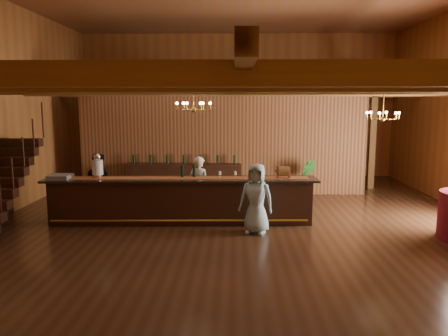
{
  "coord_description": "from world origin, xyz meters",
  "views": [
    {
      "loc": [
        -0.08,
        -10.23,
        2.9
      ],
      "look_at": [
        -0.36,
        0.35,
        1.3
      ],
      "focal_mm": 35.0,
      "sensor_mm": 36.0,
      "label": 1
    }
  ],
  "objects_px": {
    "raffle_drum": "(283,171)",
    "staff_second": "(98,184)",
    "chandelier_left": "(194,106)",
    "guest": "(256,199)",
    "bartender": "(199,186)",
    "floor_plant": "(305,178)",
    "backbar_shelf": "(184,179)",
    "tasting_bar": "(181,200)",
    "beverage_dispenser": "(98,166)",
    "chandelier_right": "(383,115)"
  },
  "relations": [
    {
      "from": "raffle_drum",
      "to": "staff_second",
      "type": "distance_m",
      "value": 4.82
    },
    {
      "from": "chandelier_left",
      "to": "guest",
      "type": "bearing_deg",
      "value": -21.63
    },
    {
      "from": "raffle_drum",
      "to": "bartender",
      "type": "distance_m",
      "value": 2.22
    },
    {
      "from": "bartender",
      "to": "floor_plant",
      "type": "height_order",
      "value": "bartender"
    },
    {
      "from": "staff_second",
      "to": "bartender",
      "type": "bearing_deg",
      "value": -178.85
    },
    {
      "from": "raffle_drum",
      "to": "backbar_shelf",
      "type": "xyz_separation_m",
      "value": [
        -2.75,
        3.11,
        -0.77
      ]
    },
    {
      "from": "floor_plant",
      "to": "staff_second",
      "type": "bearing_deg",
      "value": -159.79
    },
    {
      "from": "guest",
      "to": "staff_second",
      "type": "bearing_deg",
      "value": 176.92
    },
    {
      "from": "tasting_bar",
      "to": "guest",
      "type": "distance_m",
      "value": 1.96
    },
    {
      "from": "staff_second",
      "to": "floor_plant",
      "type": "relative_size",
      "value": 1.34
    },
    {
      "from": "backbar_shelf",
      "to": "chandelier_left",
      "type": "relative_size",
      "value": 4.43
    },
    {
      "from": "guest",
      "to": "floor_plant",
      "type": "xyz_separation_m",
      "value": [
        1.67,
        3.74,
        -0.19
      ]
    },
    {
      "from": "bartender",
      "to": "staff_second",
      "type": "height_order",
      "value": "staff_second"
    },
    {
      "from": "tasting_bar",
      "to": "backbar_shelf",
      "type": "distance_m",
      "value": 3.16
    },
    {
      "from": "tasting_bar",
      "to": "bartender",
      "type": "distance_m",
      "value": 0.78
    },
    {
      "from": "staff_second",
      "to": "backbar_shelf",
      "type": "bearing_deg",
      "value": -125.85
    },
    {
      "from": "backbar_shelf",
      "to": "chandelier_left",
      "type": "height_order",
      "value": "chandelier_left"
    },
    {
      "from": "beverage_dispenser",
      "to": "bartender",
      "type": "height_order",
      "value": "beverage_dispenser"
    },
    {
      "from": "backbar_shelf",
      "to": "bartender",
      "type": "bearing_deg",
      "value": -76.99
    },
    {
      "from": "beverage_dispenser",
      "to": "backbar_shelf",
      "type": "bearing_deg",
      "value": 61.57
    },
    {
      "from": "backbar_shelf",
      "to": "floor_plant",
      "type": "distance_m",
      "value": 3.74
    },
    {
      "from": "staff_second",
      "to": "chandelier_right",
      "type": "bearing_deg",
      "value": -179.23
    },
    {
      "from": "beverage_dispenser",
      "to": "bartender",
      "type": "distance_m",
      "value": 2.55
    },
    {
      "from": "beverage_dispenser",
      "to": "tasting_bar",
      "type": "bearing_deg",
      "value": 0.43
    },
    {
      "from": "guest",
      "to": "tasting_bar",
      "type": "bearing_deg",
      "value": 174.03
    },
    {
      "from": "chandelier_left",
      "to": "guest",
      "type": "height_order",
      "value": "chandelier_left"
    },
    {
      "from": "beverage_dispenser",
      "to": "staff_second",
      "type": "relative_size",
      "value": 0.38
    },
    {
      "from": "bartender",
      "to": "guest",
      "type": "bearing_deg",
      "value": 155.13
    },
    {
      "from": "beverage_dispenser",
      "to": "bartender",
      "type": "relative_size",
      "value": 0.39
    },
    {
      "from": "beverage_dispenser",
      "to": "guest",
      "type": "xyz_separation_m",
      "value": [
        3.78,
        -0.8,
        -0.59
      ]
    },
    {
      "from": "backbar_shelf",
      "to": "bartender",
      "type": "relative_size",
      "value": 2.29
    },
    {
      "from": "chandelier_right",
      "to": "bartender",
      "type": "bearing_deg",
      "value": 175.89
    },
    {
      "from": "staff_second",
      "to": "guest",
      "type": "height_order",
      "value": "staff_second"
    },
    {
      "from": "tasting_bar",
      "to": "chandelier_left",
      "type": "height_order",
      "value": "chandelier_left"
    },
    {
      "from": "bartender",
      "to": "staff_second",
      "type": "distance_m",
      "value": 2.67
    },
    {
      "from": "beverage_dispenser",
      "to": "chandelier_right",
      "type": "bearing_deg",
      "value": 2.88
    },
    {
      "from": "backbar_shelf",
      "to": "chandelier_left",
      "type": "xyz_separation_m",
      "value": [
        0.64,
        -3.39,
        2.32
      ]
    },
    {
      "from": "backbar_shelf",
      "to": "guest",
      "type": "bearing_deg",
      "value": -64.65
    },
    {
      "from": "raffle_drum",
      "to": "floor_plant",
      "type": "xyz_separation_m",
      "value": [
        0.99,
        2.89,
        -0.67
      ]
    },
    {
      "from": "bartender",
      "to": "staff_second",
      "type": "xyz_separation_m",
      "value": [
        -2.67,
        0.16,
        0.02
      ]
    },
    {
      "from": "beverage_dispenser",
      "to": "guest",
      "type": "distance_m",
      "value": 3.91
    },
    {
      "from": "beverage_dispenser",
      "to": "chandelier_left",
      "type": "relative_size",
      "value": 0.75
    },
    {
      "from": "raffle_drum",
      "to": "staff_second",
      "type": "bearing_deg",
      "value": 170.66
    },
    {
      "from": "raffle_drum",
      "to": "chandelier_left",
      "type": "height_order",
      "value": "chandelier_left"
    },
    {
      "from": "bartender",
      "to": "staff_second",
      "type": "bearing_deg",
      "value": 18.2
    },
    {
      "from": "beverage_dispenser",
      "to": "floor_plant",
      "type": "distance_m",
      "value": 6.24
    },
    {
      "from": "floor_plant",
      "to": "beverage_dispenser",
      "type": "bearing_deg",
      "value": -151.68
    },
    {
      "from": "tasting_bar",
      "to": "bartender",
      "type": "bearing_deg",
      "value": 57.59
    },
    {
      "from": "floor_plant",
      "to": "bartender",
      "type": "bearing_deg",
      "value": -143.41
    },
    {
      "from": "tasting_bar",
      "to": "raffle_drum",
      "type": "relative_size",
      "value": 19.31
    }
  ]
}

